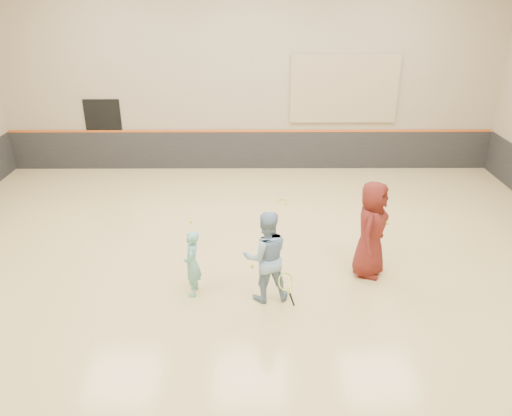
{
  "coord_description": "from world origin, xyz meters",
  "views": [
    {
      "loc": [
        0.1,
        -8.99,
        5.44
      ],
      "look_at": [
        0.14,
        0.4,
        1.15
      ],
      "focal_mm": 35.0,
      "sensor_mm": 36.0,
      "label": 1
    }
  ],
  "objects_px": {
    "spare_racket": "(283,200)",
    "young_man": "(371,229)",
    "girl": "(192,263)",
    "instructor": "(266,257)"
  },
  "relations": [
    {
      "from": "spare_racket",
      "to": "young_man",
      "type": "bearing_deg",
      "value": -66.9
    },
    {
      "from": "girl",
      "to": "instructor",
      "type": "height_order",
      "value": "instructor"
    },
    {
      "from": "spare_racket",
      "to": "instructor",
      "type": "bearing_deg",
      "value": -97.23
    },
    {
      "from": "girl",
      "to": "spare_racket",
      "type": "relative_size",
      "value": 2.16
    },
    {
      "from": "instructor",
      "to": "young_man",
      "type": "bearing_deg",
      "value": -167.31
    },
    {
      "from": "girl",
      "to": "young_man",
      "type": "height_order",
      "value": "young_man"
    },
    {
      "from": "instructor",
      "to": "spare_racket",
      "type": "xyz_separation_m",
      "value": [
        0.56,
        4.45,
        -0.83
      ]
    },
    {
      "from": "girl",
      "to": "spare_racket",
      "type": "distance_m",
      "value": 4.75
    },
    {
      "from": "young_man",
      "to": "spare_racket",
      "type": "height_order",
      "value": "young_man"
    },
    {
      "from": "instructor",
      "to": "girl",
      "type": "bearing_deg",
      "value": -16.09
    }
  ]
}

